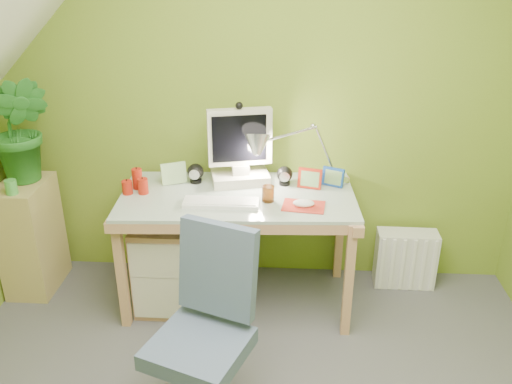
# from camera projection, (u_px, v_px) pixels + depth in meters

# --- Properties ---
(wall_back) EXTENTS (3.20, 0.01, 2.40)m
(wall_back) POSITION_uv_depth(u_px,v_px,m) (262.00, 99.00, 3.28)
(wall_back) COLOR olive
(wall_back) RESTS_ON floor
(desk) EXTENTS (1.39, 0.74, 0.73)m
(desk) POSITION_uv_depth(u_px,v_px,m) (238.00, 248.00, 3.30)
(desk) COLOR tan
(desk) RESTS_ON floor
(monitor) EXTENTS (0.41, 0.29, 0.51)m
(monitor) POSITION_uv_depth(u_px,v_px,m) (240.00, 143.00, 3.21)
(monitor) COLOR beige
(monitor) RESTS_ON desk
(speaker_left) EXTENTS (0.11, 0.11, 0.12)m
(speaker_left) POSITION_uv_depth(u_px,v_px,m) (196.00, 173.00, 3.28)
(speaker_left) COLOR black
(speaker_left) RESTS_ON desk
(speaker_right) EXTENTS (0.10, 0.10, 0.11)m
(speaker_right) POSITION_uv_depth(u_px,v_px,m) (285.00, 176.00, 3.25)
(speaker_right) COLOR black
(speaker_right) RESTS_ON desk
(keyboard) EXTENTS (0.42, 0.14, 0.02)m
(keyboard) POSITION_uv_depth(u_px,v_px,m) (221.00, 203.00, 3.02)
(keyboard) COLOR white
(keyboard) RESTS_ON desk
(mousepad) EXTENTS (0.25, 0.19, 0.01)m
(mousepad) POSITION_uv_depth(u_px,v_px,m) (304.00, 206.00, 3.00)
(mousepad) COLOR red
(mousepad) RESTS_ON desk
(mouse) EXTENTS (0.13, 0.09, 0.04)m
(mouse) POSITION_uv_depth(u_px,v_px,m) (304.00, 203.00, 2.99)
(mouse) COLOR white
(mouse) RESTS_ON mousepad
(amber_tumbler) EXTENTS (0.08, 0.08, 0.09)m
(amber_tumbler) POSITION_uv_depth(u_px,v_px,m) (268.00, 194.00, 3.05)
(amber_tumbler) COLOR brown
(amber_tumbler) RESTS_ON desk
(candle_cluster) EXTENTS (0.19, 0.17, 0.12)m
(candle_cluster) POSITION_uv_depth(u_px,v_px,m) (136.00, 181.00, 3.16)
(candle_cluster) COLOR #AE1E0F
(candle_cluster) RESTS_ON desk
(photo_frame_red) EXTENTS (0.14, 0.06, 0.12)m
(photo_frame_red) POSITION_uv_depth(u_px,v_px,m) (310.00, 178.00, 3.21)
(photo_frame_red) COLOR #AB2412
(photo_frame_red) RESTS_ON desk
(photo_frame_blue) EXTENTS (0.13, 0.07, 0.11)m
(photo_frame_blue) POSITION_uv_depth(u_px,v_px,m) (333.00, 177.00, 3.24)
(photo_frame_blue) COLOR #153F94
(photo_frame_blue) RESTS_ON desk
(photo_frame_green) EXTENTS (0.15, 0.08, 0.13)m
(photo_frame_green) POSITION_uv_depth(u_px,v_px,m) (174.00, 173.00, 3.27)
(photo_frame_green) COLOR #ACD693
(photo_frame_green) RESTS_ON desk
(desk_lamp) EXTENTS (0.56, 0.33, 0.56)m
(desk_lamp) POSITION_uv_depth(u_px,v_px,m) (316.00, 140.00, 3.17)
(desk_lamp) COLOR silver
(desk_lamp) RESTS_ON desk
(side_ledge) EXTENTS (0.27, 0.42, 0.73)m
(side_ledge) POSITION_uv_depth(u_px,v_px,m) (31.00, 236.00, 3.44)
(side_ledge) COLOR tan
(side_ledge) RESTS_ON floor
(potted_plant) EXTENTS (0.37, 0.31, 0.65)m
(potted_plant) POSITION_uv_depth(u_px,v_px,m) (21.00, 130.00, 3.19)
(potted_plant) COLOR #236722
(potted_plant) RESTS_ON side_ledge
(green_cup) EXTENTS (0.08, 0.08, 0.09)m
(green_cup) POSITION_uv_depth(u_px,v_px,m) (11.00, 187.00, 3.13)
(green_cup) COLOR green
(green_cup) RESTS_ON side_ledge
(task_chair) EXTENTS (0.60, 0.60, 0.83)m
(task_chair) POSITION_uv_depth(u_px,v_px,m) (198.00, 348.00, 2.40)
(task_chair) COLOR #43536F
(task_chair) RESTS_ON floor
(radiator) EXTENTS (0.38, 0.16, 0.38)m
(radiator) POSITION_uv_depth(u_px,v_px,m) (405.00, 259.00, 3.52)
(radiator) COLOR silver
(radiator) RESTS_ON floor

